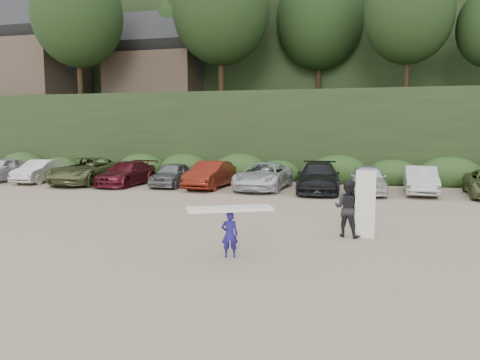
# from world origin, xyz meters

# --- Properties ---
(ground) EXTENTS (120.00, 120.00, 0.00)m
(ground) POSITION_xyz_m (0.00, 0.00, 0.00)
(ground) COLOR tan
(ground) RESTS_ON ground
(hillside_backdrop) EXTENTS (90.00, 41.50, 28.00)m
(hillside_backdrop) POSITION_xyz_m (-0.26, 35.93, 11.22)
(hillside_backdrop) COLOR black
(hillside_backdrop) RESTS_ON ground
(parked_cars) EXTENTS (36.83, 6.05, 1.64)m
(parked_cars) POSITION_xyz_m (0.69, 9.91, 0.77)
(parked_cars) COLOR silver
(parked_cars) RESTS_ON ground
(child_surfer) EXTENTS (2.32, 1.55, 1.36)m
(child_surfer) POSITION_xyz_m (2.65, -4.00, 0.93)
(child_surfer) COLOR navy
(child_surfer) RESTS_ON ground
(adult_surfer) EXTENTS (1.37, 0.94, 2.16)m
(adult_surfer) POSITION_xyz_m (5.69, -0.76, 0.93)
(adult_surfer) COLOR black
(adult_surfer) RESTS_ON ground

